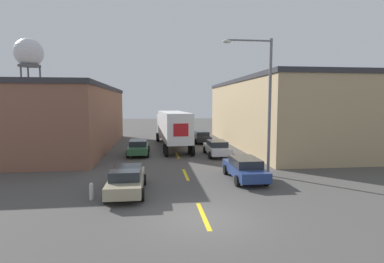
% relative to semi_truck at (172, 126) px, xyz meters
% --- Properties ---
extents(ground_plane, '(160.00, 160.00, 0.00)m').
position_rel_semi_truck_xyz_m(ground_plane, '(0.19, -20.64, -2.30)').
color(ground_plane, '#4C4947').
extents(road_centerline, '(0.20, 17.92, 0.01)m').
position_rel_semi_truck_xyz_m(road_centerline, '(0.19, -12.90, -2.30)').
color(road_centerline, yellow).
rests_on(road_centerline, ground_plane).
extents(warehouse_left, '(11.77, 22.21, 6.53)m').
position_rel_semi_truck_xyz_m(warehouse_left, '(-12.20, 0.15, 0.97)').
color(warehouse_left, brown).
rests_on(warehouse_left, ground_plane).
extents(warehouse_right, '(12.25, 24.48, 7.35)m').
position_rel_semi_truck_xyz_m(warehouse_right, '(12.83, -0.05, 1.38)').
color(warehouse_right, tan).
rests_on(warehouse_right, ground_plane).
extents(semi_truck, '(3.42, 14.00, 3.86)m').
position_rel_semi_truck_xyz_m(semi_truck, '(0.00, 0.00, 0.00)').
color(semi_truck, silver).
rests_on(semi_truck, ground_plane).
extents(parked_car_right_far, '(1.96, 4.75, 1.40)m').
position_rel_semi_truck_xyz_m(parked_car_right_far, '(3.74, 2.99, -1.56)').
color(parked_car_right_far, black).
rests_on(parked_car_right_far, ground_plane).
extents(parked_car_right_mid, '(1.96, 4.75, 1.40)m').
position_rel_semi_truck_xyz_m(parked_car_right_mid, '(3.74, -6.05, -1.56)').
color(parked_car_right_mid, silver).
rests_on(parked_car_right_mid, ground_plane).
extents(parked_car_right_near, '(1.96, 4.75, 1.40)m').
position_rel_semi_truck_xyz_m(parked_car_right_near, '(3.74, -14.62, -1.56)').
color(parked_car_right_near, navy).
rests_on(parked_car_right_near, ground_plane).
extents(parked_car_left_near, '(1.96, 4.75, 1.40)m').
position_rel_semi_truck_xyz_m(parked_car_left_near, '(-3.35, -16.61, -1.56)').
color(parked_car_left_near, tan).
rests_on(parked_car_left_near, ground_plane).
extents(parked_car_left_far, '(1.96, 4.75, 1.40)m').
position_rel_semi_truck_xyz_m(parked_car_left_far, '(-3.35, -4.74, -1.56)').
color(parked_car_left_far, '#2D5B38').
rests_on(parked_car_left_far, ground_plane).
extents(water_tower, '(4.71, 4.71, 15.57)m').
position_rel_semi_truck_xyz_m(water_tower, '(-22.77, 21.77, 10.66)').
color(water_tower, '#47474C').
rests_on(water_tower, ground_plane).
extents(street_lamp, '(3.25, 0.32, 8.87)m').
position_rel_semi_truck_xyz_m(street_lamp, '(5.20, -13.82, 2.87)').
color(street_lamp, slate).
rests_on(street_lamp, ground_plane).
extents(fire_hydrant, '(0.22, 0.22, 0.86)m').
position_rel_semi_truck_xyz_m(fire_hydrant, '(-4.99, -17.49, -1.87)').
color(fire_hydrant, silver).
rests_on(fire_hydrant, ground_plane).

